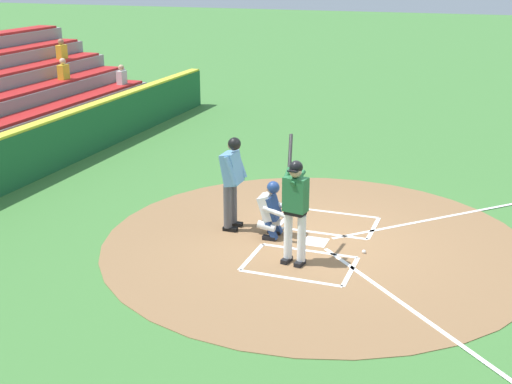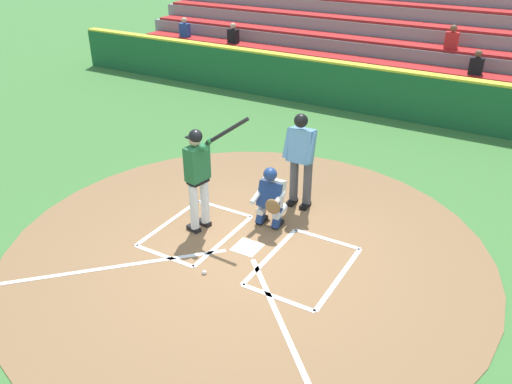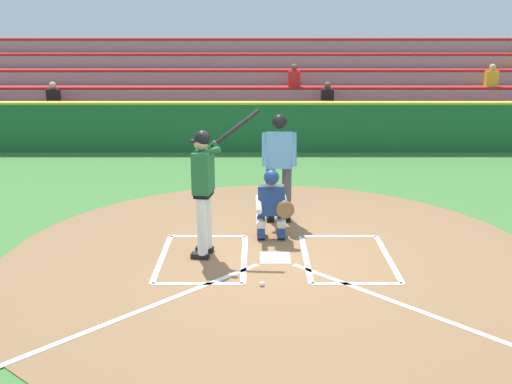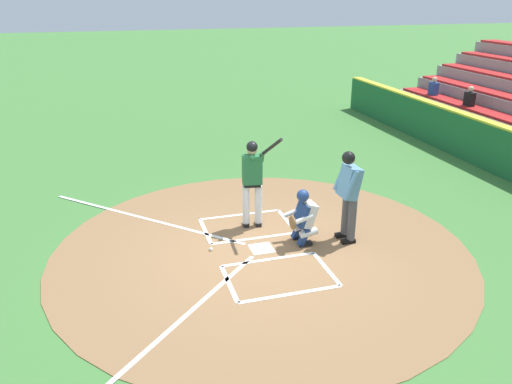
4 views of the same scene
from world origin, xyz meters
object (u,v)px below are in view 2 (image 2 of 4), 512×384
batter (198,173)px  catcher (271,196)px  baseball (204,272)px  plate_umpire (301,154)px

batter → catcher: (-0.99, -0.74, -0.51)m
batter → baseball: bearing=127.2°
catcher → baseball: bearing=84.5°
catcher → plate_umpire: bearing=-98.9°
batter → baseball: (-0.82, 1.08, -1.06)m
catcher → plate_umpire: plate_umpire is taller
batter → baseball: size_ratio=28.76×
batter → baseball: batter is taller
batter → plate_umpire: 1.96m
plate_umpire → baseball: bearing=83.4°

